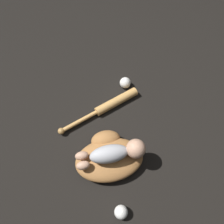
{
  "coord_description": "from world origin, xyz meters",
  "views": [
    {
      "loc": [
        -0.15,
        -0.31,
        1.21
      ],
      "look_at": [
        0.08,
        0.26,
        0.07
      ],
      "focal_mm": 35.0,
      "sensor_mm": 36.0,
      "label": 1
    }
  ],
  "objects_px": {
    "baseball_spare": "(121,212)",
    "baby_figure": "(116,153)",
    "baseball": "(125,83)",
    "baseball_glove": "(109,156)",
    "baseball_bat": "(109,106)"
  },
  "relations": [
    {
      "from": "baseball_glove",
      "to": "baby_figure",
      "type": "height_order",
      "value": "baby_figure"
    },
    {
      "from": "baseball_glove",
      "to": "baseball_spare",
      "type": "height_order",
      "value": "baseball_glove"
    },
    {
      "from": "baby_figure",
      "to": "baseball_glove",
      "type": "bearing_deg",
      "value": 140.28
    },
    {
      "from": "baby_figure",
      "to": "baseball_spare",
      "type": "distance_m",
      "value": 0.29
    },
    {
      "from": "baseball_bat",
      "to": "baseball",
      "type": "distance_m",
      "value": 0.2
    },
    {
      "from": "baby_figure",
      "to": "baseball_spare",
      "type": "bearing_deg",
      "value": -105.95
    },
    {
      "from": "baseball_bat",
      "to": "baseball",
      "type": "relative_size",
      "value": 7.47
    },
    {
      "from": "baseball_spare",
      "to": "baby_figure",
      "type": "bearing_deg",
      "value": 74.05
    },
    {
      "from": "baseball",
      "to": "baseball_spare",
      "type": "bearing_deg",
      "value": -114.47
    },
    {
      "from": "baseball_spare",
      "to": "baseball_bat",
      "type": "bearing_deg",
      "value": 74.78
    },
    {
      "from": "baseball_bat",
      "to": "baseball_spare",
      "type": "distance_m",
      "value": 0.61
    },
    {
      "from": "baseball",
      "to": "baseball_glove",
      "type": "bearing_deg",
      "value": -123.19
    },
    {
      "from": "baby_figure",
      "to": "baseball",
      "type": "relative_size",
      "value": 4.98
    },
    {
      "from": "baseball_bat",
      "to": "baseball",
      "type": "height_order",
      "value": "baseball"
    },
    {
      "from": "baseball_glove",
      "to": "baseball_bat",
      "type": "distance_m",
      "value": 0.33
    }
  ]
}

